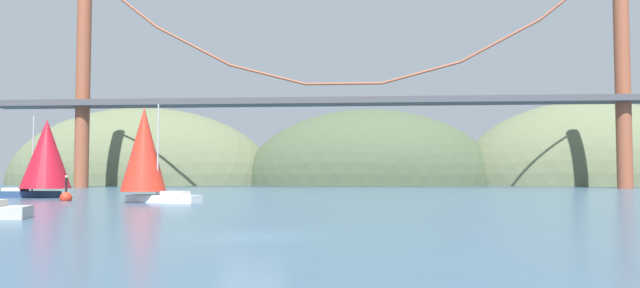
% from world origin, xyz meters
% --- Properties ---
extents(ground_plane, '(360.00, 360.00, 0.00)m').
position_xyz_m(ground_plane, '(0.00, 0.00, 0.00)').
color(ground_plane, '#385670').
extents(headland_center, '(65.43, 44.00, 38.76)m').
position_xyz_m(headland_center, '(5.00, 135.00, 0.00)').
color(headland_center, '#425138').
rests_on(headland_center, ground_plane).
extents(headland_right, '(65.81, 44.00, 42.31)m').
position_xyz_m(headland_right, '(60.00, 135.00, 0.00)').
color(headland_right, '#5B6647').
rests_on(headland_right, ground_plane).
extents(headland_left, '(71.52, 44.00, 40.62)m').
position_xyz_m(headland_left, '(-55.00, 135.00, 0.00)').
color(headland_left, '#5B6647').
rests_on(headland_left, ground_plane).
extents(suspension_bridge, '(140.76, 6.00, 44.11)m').
position_xyz_m(suspension_bridge, '(-0.00, 95.00, 19.02)').
color(suspension_bridge, brown).
rests_on(suspension_bridge, ground_plane).
extents(sailboat_scarlet_sail, '(7.91, 4.83, 8.70)m').
position_xyz_m(sailboat_scarlet_sail, '(-15.21, 29.68, 4.40)').
color(sailboat_scarlet_sail, white).
rests_on(sailboat_scarlet_sail, ground_plane).
extents(sailboat_crimson_sail, '(8.71, 5.61, 8.90)m').
position_xyz_m(sailboat_crimson_sail, '(-30.25, 40.30, 4.51)').
color(sailboat_crimson_sail, navy).
rests_on(sailboat_crimson_sail, ground_plane).
extents(channel_buoy, '(1.10, 1.10, 2.64)m').
position_xyz_m(channel_buoy, '(-23.65, 32.03, 0.37)').
color(channel_buoy, red).
rests_on(channel_buoy, ground_plane).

